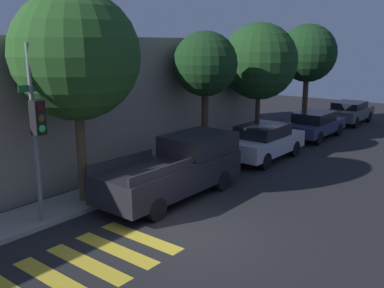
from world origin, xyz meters
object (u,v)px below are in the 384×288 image
object	(u,v)px
tree_far_end	(259,61)
traffic_light_pole	(52,104)
pickup_truck	(177,168)
tree_behind_truck	(308,54)
tree_midblock	(205,65)
sedan_near_corner	(263,141)
sedan_middle	(314,124)
tree_near_corner	(76,56)
sedan_far_end	(349,112)

from	to	relation	value
tree_far_end	traffic_light_pole	bearing A→B (deg)	-177.51
pickup_truck	tree_behind_truck	xyz separation A→B (m)	(13.95, 1.79, 3.39)
tree_midblock	tree_far_end	distance (m)	4.39
traffic_light_pole	tree_midblock	distance (m)	7.59
sedan_near_corner	sedan_middle	xyz separation A→B (m)	(5.50, 0.00, -0.06)
pickup_truck	tree_near_corner	bearing A→B (deg)	143.37
sedan_far_end	pickup_truck	bearing A→B (deg)	-180.00
pickup_truck	sedan_middle	bearing A→B (deg)	0.00
pickup_truck	tree_midblock	size ratio (longest dim) A/B	0.98
sedan_far_end	sedan_near_corner	bearing A→B (deg)	180.00
tree_midblock	sedan_far_end	bearing A→B (deg)	-7.94
traffic_light_pole	tree_far_end	bearing A→B (deg)	2.49
traffic_light_pole	tree_near_corner	world-z (taller)	tree_near_corner
sedan_middle	traffic_light_pole	bearing A→B (deg)	175.13
tree_far_end	sedan_middle	bearing A→B (deg)	-31.28
tree_near_corner	tree_far_end	size ratio (longest dim) A/B	1.09
tree_far_end	sedan_far_end	bearing A→B (deg)	-11.98
sedan_far_end	tree_behind_truck	bearing A→B (deg)	147.18
sedan_middle	tree_midblock	size ratio (longest dim) A/B	0.82
sedan_middle	tree_near_corner	size ratio (longest dim) A/B	0.69
sedan_far_end	tree_midblock	distance (m)	13.36
sedan_far_end	tree_midblock	bearing A→B (deg)	172.06
pickup_truck	sedan_near_corner	xyz separation A→B (m)	(5.75, 0.00, -0.14)
sedan_middle	tree_near_corner	bearing A→B (deg)	172.54
tree_midblock	tree_far_end	xyz separation A→B (m)	(4.39, -0.00, -0.01)
traffic_light_pole	tree_midblock	bearing A→B (deg)	3.94
tree_near_corner	tree_behind_truck	size ratio (longest dim) A/B	1.07
traffic_light_pole	sedan_near_corner	size ratio (longest dim) A/B	1.14
sedan_middle	sedan_far_end	size ratio (longest dim) A/B	1.06
tree_far_end	tree_behind_truck	size ratio (longest dim) A/B	0.98
traffic_light_pole	sedan_near_corner	world-z (taller)	traffic_light_pole
pickup_truck	tree_behind_truck	size ratio (longest dim) A/B	0.88
tree_far_end	tree_behind_truck	xyz separation A→B (m)	(5.65, -0.00, 0.28)
pickup_truck	tree_far_end	xyz separation A→B (m)	(8.30, 1.79, 3.11)
sedan_far_end	tree_midblock	size ratio (longest dim) A/B	0.78
sedan_near_corner	pickup_truck	bearing A→B (deg)	-180.00
traffic_light_pole	pickup_truck	size ratio (longest dim) A/B	0.93
sedan_near_corner	tree_behind_truck	size ratio (longest dim) A/B	0.72
pickup_truck	tree_behind_truck	distance (m)	14.47
sedan_near_corner	tree_near_corner	bearing A→B (deg)	167.63
tree_midblock	tree_behind_truck	world-z (taller)	tree_behind_truck
tree_near_corner	tree_midblock	world-z (taller)	tree_near_corner
sedan_middle	pickup_truck	bearing A→B (deg)	-180.00
tree_near_corner	tree_far_end	distance (m)	10.72
sedan_far_end	tree_near_corner	distance (m)	19.59
pickup_truck	traffic_light_pole	bearing A→B (deg)	160.74
traffic_light_pole	tree_behind_truck	distance (m)	17.62
sedan_near_corner	tree_near_corner	xyz separation A→B (m)	(-8.15, 1.79, 3.74)
sedan_middle	sedan_near_corner	bearing A→B (deg)	180.00
sedan_near_corner	tree_far_end	bearing A→B (deg)	34.99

